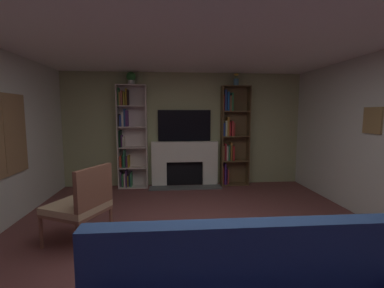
% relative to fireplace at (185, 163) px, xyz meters
% --- Properties ---
extents(ground_plane, '(7.80, 7.80, 0.00)m').
position_rel_fireplace_xyz_m(ground_plane, '(0.00, -3.14, -0.53)').
color(ground_plane, brown).
extents(wall_back_accent, '(5.48, 0.06, 2.54)m').
position_rel_fireplace_xyz_m(wall_back_accent, '(0.00, 0.14, 0.74)').
color(wall_back_accent, '#A3AB78').
rests_on(wall_back_accent, ground_plane).
extents(ceiling, '(5.48, 6.62, 0.06)m').
position_rel_fireplace_xyz_m(ceiling, '(0.00, -3.14, 2.04)').
color(ceiling, white).
rests_on(ceiling, wall_back_accent).
extents(fireplace, '(1.58, 0.51, 1.01)m').
position_rel_fireplace_xyz_m(fireplace, '(0.00, 0.00, 0.00)').
color(fireplace, white).
rests_on(fireplace, ground_plane).
extents(tv, '(1.18, 0.06, 0.70)m').
position_rel_fireplace_xyz_m(tv, '(0.00, 0.08, 0.83)').
color(tv, black).
rests_on(tv, fireplace).
extents(bookshelf_left, '(0.63, 0.31, 2.24)m').
position_rel_fireplace_xyz_m(bookshelf_left, '(-1.22, -0.01, 0.58)').
color(bookshelf_left, silver).
rests_on(bookshelf_left, ground_plane).
extents(bookshelf_right, '(0.63, 0.28, 2.24)m').
position_rel_fireplace_xyz_m(bookshelf_right, '(1.06, 0.01, 0.60)').
color(bookshelf_right, brown).
rests_on(bookshelf_right, ground_plane).
extents(potted_plant, '(0.19, 0.19, 0.27)m').
position_rel_fireplace_xyz_m(potted_plant, '(-1.14, -0.04, 1.86)').
color(potted_plant, silver).
rests_on(potted_plant, bookshelf_left).
extents(vase_with_flowers, '(0.11, 0.11, 0.28)m').
position_rel_fireplace_xyz_m(vase_with_flowers, '(1.14, -0.04, 1.83)').
color(vase_with_flowers, teal).
rests_on(vase_with_flowers, bookshelf_right).
extents(armchair, '(0.84, 0.82, 1.00)m').
position_rel_fireplace_xyz_m(armchair, '(-1.45, -2.65, -0.01)').
color(armchair, brown).
rests_on(armchair, ground_plane).
extents(coffee_table, '(0.75, 0.50, 0.42)m').
position_rel_fireplace_xyz_m(coffee_table, '(0.11, -3.69, -0.17)').
color(coffee_table, brown).
rests_on(coffee_table, ground_plane).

